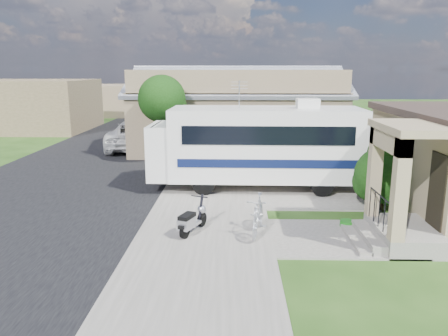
{
  "coord_description": "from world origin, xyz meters",
  "views": [
    {
      "loc": [
        -0.08,
        -13.05,
        4.83
      ],
      "look_at": [
        -0.5,
        2.5,
        1.3
      ],
      "focal_mm": 35.0,
      "sensor_mm": 36.0,
      "label": 1
    }
  ],
  "objects_px": {
    "shrub": "(385,172)",
    "van": "(148,122)",
    "scooter": "(192,220)",
    "bicycle": "(258,217)",
    "garden_hose": "(347,225)",
    "pickup_truck": "(137,135)",
    "motorhome": "(258,144)"
  },
  "relations": [
    {
      "from": "motorhome",
      "to": "shrub",
      "type": "relative_size",
      "value": 3.21
    },
    {
      "from": "scooter",
      "to": "bicycle",
      "type": "bearing_deg",
      "value": 23.42
    },
    {
      "from": "motorhome",
      "to": "van",
      "type": "relative_size",
      "value": 1.39
    },
    {
      "from": "shrub",
      "to": "garden_hose",
      "type": "distance_m",
      "value": 2.75
    },
    {
      "from": "motorhome",
      "to": "scooter",
      "type": "bearing_deg",
      "value": -111.71
    },
    {
      "from": "motorhome",
      "to": "garden_hose",
      "type": "relative_size",
      "value": 18.85
    },
    {
      "from": "motorhome",
      "to": "garden_hose",
      "type": "distance_m",
      "value": 5.54
    },
    {
      "from": "bicycle",
      "to": "pickup_truck",
      "type": "relative_size",
      "value": 0.31
    },
    {
      "from": "motorhome",
      "to": "scooter",
      "type": "distance_m",
      "value": 5.91
    },
    {
      "from": "pickup_truck",
      "to": "van",
      "type": "relative_size",
      "value": 1.04
    },
    {
      "from": "bicycle",
      "to": "pickup_truck",
      "type": "xyz_separation_m",
      "value": [
        -6.8,
        14.37,
        0.3
      ]
    },
    {
      "from": "scooter",
      "to": "shrub",
      "type": "bearing_deg",
      "value": 43.98
    },
    {
      "from": "shrub",
      "to": "scooter",
      "type": "bearing_deg",
      "value": -158.37
    },
    {
      "from": "scooter",
      "to": "van",
      "type": "distance_m",
      "value": 21.32
    },
    {
      "from": "shrub",
      "to": "bicycle",
      "type": "relative_size",
      "value": 1.36
    },
    {
      "from": "shrub",
      "to": "scooter",
      "type": "xyz_separation_m",
      "value": [
        -6.43,
        -2.55,
        -0.89
      ]
    },
    {
      "from": "motorhome",
      "to": "pickup_truck",
      "type": "height_order",
      "value": "motorhome"
    },
    {
      "from": "van",
      "to": "motorhome",
      "type": "bearing_deg",
      "value": -74.38
    },
    {
      "from": "garden_hose",
      "to": "pickup_truck",
      "type": "bearing_deg",
      "value": 125.14
    },
    {
      "from": "bicycle",
      "to": "garden_hose",
      "type": "xyz_separation_m",
      "value": [
        2.82,
        0.71,
        -0.48
      ]
    },
    {
      "from": "motorhome",
      "to": "van",
      "type": "xyz_separation_m",
      "value": [
        -7.54,
        15.32,
        -0.98
      ]
    },
    {
      "from": "bicycle",
      "to": "garden_hose",
      "type": "distance_m",
      "value": 2.95
    },
    {
      "from": "scooter",
      "to": "bicycle",
      "type": "relative_size",
      "value": 0.77
    },
    {
      "from": "scooter",
      "to": "van",
      "type": "xyz_separation_m",
      "value": [
        -5.36,
        20.63,
        0.42
      ]
    },
    {
      "from": "garden_hose",
      "to": "van",
      "type": "bearing_deg",
      "value": 117.01
    },
    {
      "from": "motorhome",
      "to": "van",
      "type": "height_order",
      "value": "motorhome"
    },
    {
      "from": "garden_hose",
      "to": "shrub",
      "type": "bearing_deg",
      "value": 47.55
    },
    {
      "from": "scooter",
      "to": "motorhome",
      "type": "bearing_deg",
      "value": 90.02
    },
    {
      "from": "pickup_truck",
      "to": "garden_hose",
      "type": "relative_size",
      "value": 14.07
    },
    {
      "from": "motorhome",
      "to": "shrub",
      "type": "height_order",
      "value": "motorhome"
    },
    {
      "from": "shrub",
      "to": "van",
      "type": "xyz_separation_m",
      "value": [
        -11.79,
        18.08,
        -0.47
      ]
    },
    {
      "from": "pickup_truck",
      "to": "bicycle",
      "type": "bearing_deg",
      "value": 111.68
    }
  ]
}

